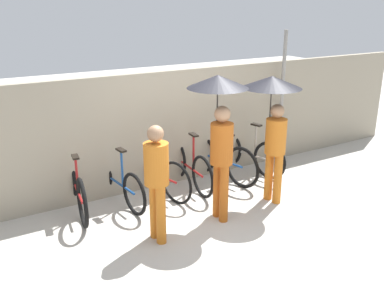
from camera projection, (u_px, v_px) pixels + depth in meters
ground_plane at (226, 230)px, 5.94m from camera, size 30.00×30.00×0.00m
back_wall at (163, 129)px, 7.20m from camera, size 11.19×0.12×1.96m
parked_bicycle_0 at (77, 188)px, 6.40m from camera, size 0.44×1.73×1.11m
parked_bicycle_1 at (117, 181)px, 6.70m from camera, size 0.44×1.72×1.05m
parked_bicycle_2 at (154, 172)px, 7.01m from camera, size 0.58×1.74×0.98m
parked_bicycle_3 at (189, 166)px, 7.27m from camera, size 0.44×1.68×1.07m
parked_bicycle_4 at (220, 159)px, 7.56m from camera, size 0.54×1.69×1.06m
parked_bicycle_5 at (247, 153)px, 7.92m from camera, size 0.56×1.65×0.99m
pedestrian_leading at (157, 176)px, 5.43m from camera, size 0.32×0.32×1.58m
pedestrian_center at (219, 114)px, 5.86m from camera, size 0.85×0.85×2.09m
pedestrian_trailing at (273, 107)px, 6.43m from camera, size 0.90×0.90×1.98m
awning_pole at (282, 99)px, 8.09m from camera, size 0.07×0.07×2.55m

